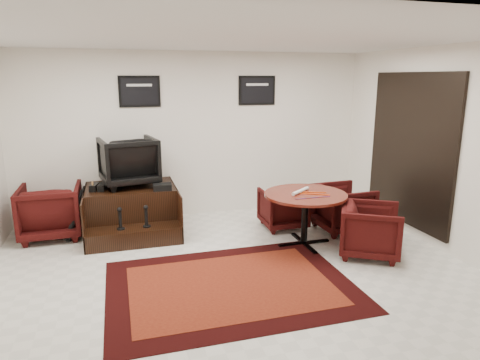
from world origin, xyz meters
name	(u,v)px	position (x,y,z in m)	size (l,w,h in m)	color
ground	(234,273)	(0.00, 0.00, 0.00)	(6.00, 6.00, 0.00)	silver
room_shell	(264,127)	(0.41, 0.12, 1.79)	(6.02, 5.02, 2.81)	white
area_rug	(231,285)	(-0.13, -0.33, 0.01)	(2.82, 2.11, 0.01)	black
shine_podium	(132,211)	(-1.15, 1.91, 0.33)	(1.38, 1.42, 0.71)	black
shine_chair	(128,159)	(-1.15, 2.05, 1.13)	(0.82, 0.77, 0.85)	black
shoes_pair	(98,187)	(-1.62, 1.87, 0.76)	(0.27, 0.30, 0.10)	black
polish_kit	(162,187)	(-0.69, 1.61, 0.76)	(0.27, 0.19, 0.09)	black
umbrella_black	(75,215)	(-1.97, 1.69, 0.40)	(0.30, 0.11, 0.81)	black
umbrella_hooked	(77,211)	(-1.95, 1.86, 0.41)	(0.31, 0.12, 0.82)	black
armchair_side	(51,209)	(-2.33, 1.98, 0.45)	(0.87, 0.81, 0.89)	black
meeting_table	(305,200)	(1.22, 0.62, 0.68)	(1.17, 1.17, 0.77)	#4A120A
table_chair_back	(283,206)	(1.20, 1.40, 0.35)	(0.68, 0.63, 0.70)	black
table_chair_window	(343,206)	(2.05, 1.01, 0.40)	(0.78, 0.73, 0.80)	black
table_chair_corner	(370,228)	(1.92, 0.02, 0.39)	(0.76, 0.71, 0.78)	black
paper_roll	(300,191)	(1.17, 0.68, 0.79)	(0.05, 0.05, 0.42)	silver
table_clutter	(312,194)	(1.28, 0.54, 0.77)	(0.56, 0.36, 0.01)	#F14B0D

